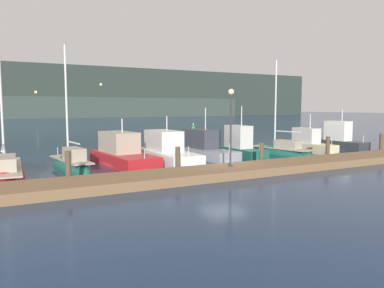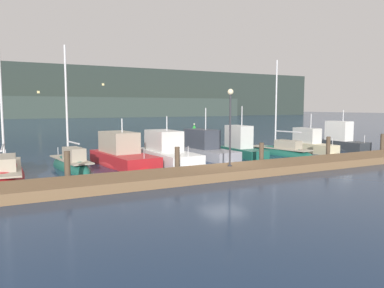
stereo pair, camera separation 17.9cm
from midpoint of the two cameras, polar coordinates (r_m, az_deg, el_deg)
The scene contains 19 objects.
ground_plane at distance 22.05m, azimuth 4.53°, elevation -3.98°, with size 400.00×400.00×0.00m, color #192D4C.
dock at distance 20.74m, azimuth 6.87°, elevation -3.98°, with size 38.03×2.80×0.45m, color brown.
mooring_pile_1 at distance 18.82m, azimuth -18.61°, elevation -3.47°, with size 0.28×0.28×1.59m, color #4C3D2D.
mooring_pile_2 at distance 20.60m, azimuth -2.43°, elevation -2.52°, with size 0.28×0.28×1.51m, color #4C3D2D.
mooring_pile_3 at distance 23.71m, azimuth 10.34°, elevation -1.58°, with size 0.28×0.28×1.47m, color #4C3D2D.
mooring_pile_4 at distance 27.70m, azimuth 19.79°, elevation -0.61°, with size 0.28×0.28×1.63m, color #4C3D2D.
mooring_pile_5 at distance 32.25m, azimuth 26.72°, elevation -0.04°, with size 0.28×0.28×1.63m, color #4C3D2D.
sailboat_berth_2 at distance 22.03m, azimuth -26.86°, elevation -4.26°, with size 2.35×8.52×13.36m.
sailboat_berth_3 at distance 23.47m, azimuth -18.14°, elevation -3.34°, with size 2.10×5.90×8.09m.
motorboat_berth_4 at distance 24.18m, azimuth -10.71°, elevation -2.36°, with size 3.14×7.11×3.60m.
motorboat_berth_5 at distance 25.19m, azimuth -4.02°, elevation -1.94°, with size 2.40×7.00×3.70m.
motorboat_berth_6 at distance 27.11m, azimuth 1.85°, elevation -1.32°, with size 2.55×6.43×4.11m.
motorboat_berth_7 at distance 28.37m, azimuth 7.28°, elevation -0.90°, with size 1.82×5.15×4.21m.
sailboat_berth_8 at distance 29.89m, azimuth 13.11°, elevation -1.34°, with size 2.59×6.29×7.94m.
motorboat_berth_9 at distance 32.29m, azimuth 17.31°, elevation -0.47°, with size 1.62×5.28×3.59m.
motorboat_berth_10 at distance 34.50m, azimuth 21.61°, elevation -0.05°, with size 1.65×4.89×3.99m.
channel_buoy at distance 38.34m, azimuth 0.07°, elevation 1.28°, with size 1.16×1.16×2.01m.
dock_lamppost at distance 20.41m, azimuth 5.69°, elevation 4.41°, with size 0.32×0.32×4.21m.
hillside_backdrop at distance 141.26m, azimuth -23.49°, elevation 7.12°, with size 240.00×23.00×18.18m.
Camera 1 is at (-11.90, -18.20, 3.69)m, focal length 35.00 mm.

